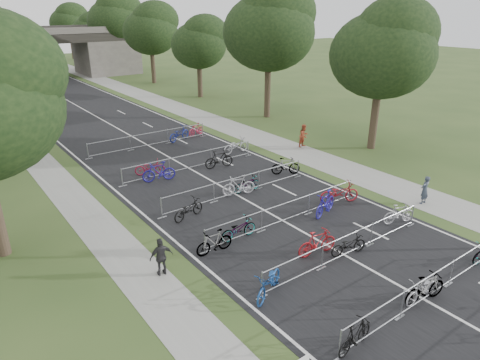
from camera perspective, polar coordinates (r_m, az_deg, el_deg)
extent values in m
cube|color=black|center=(54.89, -22.87, 10.25)|extent=(11.00, 140.00, 0.01)
cube|color=gray|center=(57.28, -15.04, 11.65)|extent=(3.00, 140.00, 0.01)
cube|color=silver|center=(54.89, -22.87, 10.25)|extent=(0.12, 140.00, 0.00)
cube|color=#4D4944|center=(72.08, -17.31, 15.45)|extent=(8.00, 8.00, 5.00)
cube|color=black|center=(68.81, -26.96, 16.46)|extent=(30.00, 8.00, 1.20)
cube|color=#4D4944|center=(65.03, -26.44, 17.24)|extent=(30.00, 0.40, 0.90)
cube|color=#4D4944|center=(72.49, -27.70, 17.31)|extent=(30.00, 0.40, 0.90)
cylinder|color=#33261C|center=(32.58, 17.47, 7.85)|extent=(0.56, 0.56, 4.48)
ellipsoid|color=black|center=(31.86, 18.40, 15.51)|extent=(7.17, 7.17, 5.88)
sphere|color=black|center=(31.95, 20.14, 17.91)|extent=(5.73, 5.73, 5.73)
sphere|color=black|center=(31.85, 16.92, 14.04)|extent=(4.66, 4.66, 4.66)
cylinder|color=#33261C|center=(40.55, 3.68, 11.92)|extent=(0.56, 0.56, 5.11)
ellipsoid|color=black|center=(39.97, 3.87, 19.01)|extent=(8.18, 8.18, 6.70)
sphere|color=black|center=(39.93, 5.13, 21.32)|extent=(6.54, 6.54, 6.54)
sphere|color=black|center=(40.11, 2.77, 17.57)|extent=(5.31, 5.31, 5.31)
cylinder|color=#33261C|center=(50.30, -5.38, 13.14)|extent=(0.56, 0.56, 3.85)
ellipsoid|color=black|center=(49.85, -5.54, 17.42)|extent=(6.16, 6.16, 5.05)
sphere|color=black|center=(49.66, -4.65, 18.86)|extent=(4.93, 4.93, 4.93)
sphere|color=black|center=(50.09, -6.32, 16.53)|extent=(4.00, 4.00, 4.00)
cylinder|color=#33261C|center=(60.74, -11.52, 14.65)|extent=(0.56, 0.56, 4.48)
ellipsoid|color=black|center=(60.35, -11.85, 18.78)|extent=(7.17, 7.17, 5.88)
sphere|color=black|center=(60.11, -11.19, 20.19)|extent=(5.73, 5.73, 5.73)
sphere|color=black|center=(60.65, -12.44, 17.90)|extent=(4.66, 4.66, 4.66)
cylinder|color=#33261C|center=(71.67, -15.87, 15.62)|extent=(0.56, 0.56, 5.11)
ellipsoid|color=black|center=(71.34, -16.31, 19.60)|extent=(8.18, 8.18, 6.70)
sphere|color=black|center=(71.06, -15.82, 20.97)|extent=(6.54, 6.54, 6.54)
sphere|color=black|center=(71.67, -16.76, 18.74)|extent=(5.31, 5.31, 5.31)
cylinder|color=#33261C|center=(82.98, -19.00, 15.62)|extent=(0.56, 0.56, 3.85)
ellipsoid|color=black|center=(82.71, -19.33, 18.21)|extent=(6.16, 6.16, 5.05)
sphere|color=black|center=(82.37, -18.92, 19.11)|extent=(4.93, 4.93, 4.93)
sphere|color=black|center=(83.07, -19.72, 17.63)|extent=(4.00, 4.00, 4.00)
cylinder|color=#33261C|center=(94.39, -21.45, 16.16)|extent=(0.56, 0.56, 4.48)
ellipsoid|color=black|center=(94.14, -21.84, 18.80)|extent=(7.17, 7.17, 5.88)
sphere|color=black|center=(93.79, -21.51, 19.72)|extent=(5.73, 5.73, 5.73)
sphere|color=black|center=(94.52, -22.15, 18.22)|extent=(4.66, 4.66, 4.66)
cylinder|color=#9EA1A6|center=(16.59, 24.05, -11.58)|extent=(9.20, 0.04, 0.04)
cylinder|color=#9EA1A6|center=(17.06, 23.59, -14.03)|extent=(9.20, 0.04, 0.04)
cylinder|color=#9EA1A6|center=(13.71, 13.18, -20.61)|extent=(0.05, 0.05, 1.10)
cube|color=#9EA1A6|center=(14.07, 12.97, -22.21)|extent=(0.50, 0.08, 0.03)
cylinder|color=#9EA1A6|center=(15.72, 20.81, -15.25)|extent=(0.05, 0.05, 1.10)
cube|color=#9EA1A6|center=(16.04, 20.54, -16.78)|extent=(0.50, 0.08, 0.03)
cylinder|color=#9EA1A6|center=(18.04, 26.33, -11.02)|extent=(0.05, 0.05, 1.10)
cube|color=#9EA1A6|center=(18.32, 26.04, -12.43)|extent=(0.50, 0.08, 0.03)
cylinder|color=#9EA1A6|center=(18.22, 14.34, -7.05)|extent=(9.20, 0.04, 0.04)
cylinder|color=#9EA1A6|center=(18.65, 14.09, -9.39)|extent=(9.20, 0.04, 0.04)
cylinder|color=#9EA1A6|center=(15.64, 2.95, -13.80)|extent=(0.05, 0.05, 1.10)
cube|color=#9EA1A6|center=(15.96, 2.91, -15.36)|extent=(0.50, 0.08, 0.03)
cylinder|color=#9EA1A6|center=(17.44, 10.90, -10.05)|extent=(0.05, 0.05, 1.10)
cube|color=#9EA1A6|center=(17.73, 10.77, -11.52)|extent=(0.50, 0.08, 0.03)
cylinder|color=#9EA1A6|center=(19.55, 17.11, -6.92)|extent=(0.05, 0.05, 1.10)
cube|color=#9EA1A6|center=(19.81, 16.94, -8.28)|extent=(0.50, 0.08, 0.03)
cylinder|color=#9EA1A6|center=(21.89, 21.99, -4.37)|extent=(0.05, 0.05, 1.10)
cube|color=#9EA1A6|center=(22.12, 21.80, -5.61)|extent=(0.50, 0.08, 0.03)
cylinder|color=#9EA1A6|center=(20.50, 6.22, -3.03)|extent=(9.20, 0.04, 0.04)
cylinder|color=#9EA1A6|center=(20.88, 6.12, -5.20)|extent=(9.20, 0.04, 0.04)
cylinder|color=#9EA1A6|center=(18.24, -4.70, -8.13)|extent=(0.05, 0.05, 1.10)
cube|color=#9EA1A6|center=(18.52, -4.65, -9.56)|extent=(0.50, 0.08, 0.03)
cylinder|color=#9EA1A6|center=(19.80, 2.87, -5.48)|extent=(0.05, 0.05, 1.10)
cube|color=#9EA1A6|center=(20.06, 2.84, -6.84)|extent=(0.50, 0.08, 0.03)
cylinder|color=#9EA1A6|center=(21.69, 9.17, -3.18)|extent=(0.05, 0.05, 1.10)
cube|color=#9EA1A6|center=(21.92, 9.08, -4.45)|extent=(0.50, 0.08, 0.03)
cylinder|color=#9EA1A6|center=(23.82, 14.38, -1.24)|extent=(0.05, 0.05, 1.10)
cube|color=#9EA1A6|center=(24.03, 14.26, -2.41)|extent=(0.50, 0.08, 0.03)
cylinder|color=#9EA1A6|center=(23.32, -0.40, 0.31)|extent=(9.20, 0.04, 0.04)
cylinder|color=#9EA1A6|center=(23.66, -0.39, -1.64)|extent=(9.20, 0.04, 0.04)
cylinder|color=#9EA1A6|center=(21.37, -10.42, -3.67)|extent=(0.05, 0.05, 1.10)
cube|color=#9EA1A6|center=(21.61, -10.33, -4.95)|extent=(0.50, 0.08, 0.03)
cylinder|color=#9EA1A6|center=(22.72, -3.52, -1.71)|extent=(0.05, 0.05, 1.10)
cube|color=#9EA1A6|center=(22.94, -3.49, -2.94)|extent=(0.50, 0.08, 0.03)
cylinder|color=#9EA1A6|center=(24.38, 2.52, 0.02)|extent=(0.05, 0.05, 1.10)
cube|color=#9EA1A6|center=(24.59, 2.49, -1.14)|extent=(0.50, 0.08, 0.03)
cylinder|color=#9EA1A6|center=(26.30, 7.73, 1.52)|extent=(0.05, 0.05, 1.10)
cube|color=#9EA1A6|center=(26.49, 7.67, 0.44)|extent=(0.50, 0.08, 0.03)
cylinder|color=#9EA1A6|center=(27.28, -6.62, 3.45)|extent=(9.20, 0.04, 0.04)
cylinder|color=#9EA1A6|center=(27.57, -6.54, 1.74)|extent=(9.20, 0.04, 0.04)
cylinder|color=#9EA1A6|center=(25.63, -15.47, 0.33)|extent=(0.05, 0.05, 1.10)
cube|color=#9EA1A6|center=(25.82, -15.35, -0.77)|extent=(0.50, 0.08, 0.03)
cylinder|color=#9EA1A6|center=(26.76, -9.40, 1.79)|extent=(0.05, 0.05, 1.10)
cube|color=#9EA1A6|center=(26.95, -9.33, 0.72)|extent=(0.50, 0.08, 0.03)
cylinder|color=#9EA1A6|center=(28.18, -3.88, 3.10)|extent=(0.05, 0.05, 1.10)
cube|color=#9EA1A6|center=(28.36, -3.85, 2.08)|extent=(0.50, 0.08, 0.03)
cylinder|color=#9EA1A6|center=(29.86, 1.08, 4.25)|extent=(0.05, 0.05, 1.10)
cube|color=#9EA1A6|center=(30.02, 1.07, 3.28)|extent=(0.50, 0.08, 0.03)
cylinder|color=#9EA1A6|center=(32.40, -12.02, 6.13)|extent=(9.20, 0.04, 0.04)
cylinder|color=#9EA1A6|center=(32.65, -11.90, 4.67)|extent=(9.20, 0.04, 0.04)
cylinder|color=#9EA1A6|center=(31.03, -19.63, 3.63)|extent=(0.05, 0.05, 1.10)
cube|color=#9EA1A6|center=(31.19, -19.51, 2.70)|extent=(0.50, 0.08, 0.03)
cylinder|color=#9EA1A6|center=(31.97, -14.43, 4.76)|extent=(0.05, 0.05, 1.10)
cube|color=#9EA1A6|center=(32.13, -14.34, 3.85)|extent=(0.50, 0.08, 0.03)
cylinder|color=#9EA1A6|center=(33.17, -9.55, 5.78)|extent=(0.05, 0.05, 1.10)
cube|color=#9EA1A6|center=(33.32, -9.49, 4.90)|extent=(0.50, 0.08, 0.03)
cylinder|color=#9EA1A6|center=(34.60, -5.03, 6.69)|extent=(0.05, 0.05, 1.10)
cube|color=#9EA1A6|center=(34.75, -5.00, 5.84)|extent=(0.50, 0.08, 0.03)
imported|color=black|center=(14.16, 15.10, -19.43)|extent=(1.72, 0.65, 1.01)
imported|color=#ABABB2|center=(16.82, 23.19, -13.34)|extent=(1.78, 0.67, 0.92)
imported|color=#9EA1A6|center=(16.77, 23.46, -13.12)|extent=(1.90, 0.87, 1.10)
imported|color=navy|center=(15.79, 3.90, -13.52)|extent=(2.13, 1.57, 1.07)
imported|color=maroon|center=(18.31, 10.27, -8.24)|extent=(1.96, 0.82, 1.14)
imported|color=black|center=(18.68, 14.26, -8.38)|extent=(1.81, 0.96, 0.90)
imported|color=#9E9DA5|center=(21.88, 20.42, -4.26)|extent=(1.77, 1.00, 1.03)
imported|color=#9EA1A6|center=(18.21, -3.45, -8.27)|extent=(1.75, 0.57, 1.04)
imported|color=#9EA1A6|center=(19.22, -0.22, -6.58)|extent=(1.87, 0.68, 0.97)
imported|color=navy|center=(21.74, 11.30, -3.10)|extent=(2.12, 1.18, 1.22)
imported|color=maroon|center=(23.23, 13.09, -1.68)|extent=(2.28, 1.56, 1.13)
imported|color=black|center=(21.16, -6.90, -3.90)|extent=(1.98, 1.08, 0.99)
imported|color=#AAAAB2|center=(23.55, -0.19, -0.74)|extent=(1.96, 1.06, 1.13)
imported|color=#9EA1A6|center=(24.03, 0.91, -0.53)|extent=(1.78, 0.70, 0.92)
imported|color=#9EA1A6|center=(26.63, 6.11, 1.84)|extent=(1.83, 1.32, 1.08)
imported|color=navy|center=(25.86, -10.79, 1.08)|extent=(2.07, 1.04, 1.20)
imported|color=maroon|center=(27.00, -11.93, 1.64)|extent=(1.95, 1.36, 0.97)
imported|color=black|center=(27.59, -2.81, 2.77)|extent=(2.00, 0.89, 1.16)
imported|color=#95959C|center=(30.47, -0.55, 4.62)|extent=(2.09, 0.75, 1.09)
imported|color=navy|center=(33.69, -8.14, 6.15)|extent=(2.28, 1.45, 1.13)
imported|color=maroon|center=(34.86, -5.86, 6.70)|extent=(1.74, 0.92, 1.00)
imported|color=#2E3645|center=(24.46, 23.40, -1.24)|extent=(0.57, 0.39, 1.54)
imported|color=#9D3C22|center=(32.12, 8.51, 5.86)|extent=(0.91, 0.76, 1.69)
imported|color=#272729|center=(16.96, -10.45, -10.06)|extent=(0.97, 0.50, 1.58)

